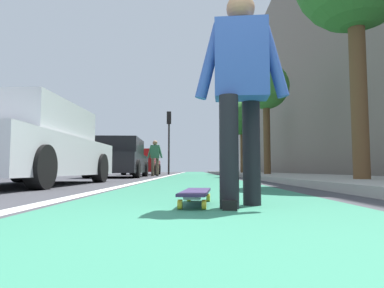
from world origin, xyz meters
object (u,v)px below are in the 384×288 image
Objects in this scene: street_tree_far at (242,118)px; pedestrian_distant at (155,156)px; skateboard at (196,193)px; parked_car_mid at (119,159)px; skater_person at (241,84)px; parked_car_near at (28,146)px; traffic_light at (169,131)px; parked_car_far at (142,163)px; street_tree_mid at (266,88)px.

pedestrian_distant is (-4.95, 4.80, -2.53)m from street_tree_far.
parked_car_mid is (10.42, 2.92, 0.62)m from skateboard.
parked_car_near is at bearing 43.18° from skater_person.
street_tree_far is 2.74× the size of pedestrian_distant.
street_tree_far is (-1.10, -4.61, 0.65)m from traffic_light.
traffic_light is 6.34m from pedestrian_distant.
parked_car_near is at bearing -179.86° from parked_car_far.
street_tree_far is at bearing -8.11° from skater_person.
pedestrian_distant reaches higher than parked_car_far.
street_tree_mid is (11.22, -2.61, 2.72)m from skater_person.
traffic_light is 0.87× the size of street_tree_mid.
street_tree_mid is 1.02× the size of street_tree_far.
parked_car_mid is at bearing 17.18° from skater_person.
street_tree_mid is (0.66, -5.87, 2.94)m from parked_car_mid.
pedestrian_distant is at bearing 7.99° from skateboard.
street_tree_mid is 5.90m from pedestrian_distant.
street_tree_mid reaches higher than street_tree_far.
parked_car_mid is 9.17m from traffic_light.
street_tree_far is (0.76, -6.04, 2.77)m from parked_car_far.
street_tree_far is at bearing -37.23° from parked_car_mid.
parked_car_mid is 6.60m from street_tree_mid.
skater_person is at bearing -168.91° from parked_car_far.
skater_person is 11.06m from parked_car_mid.
pedestrian_distant reaches higher than skater_person.
parked_car_mid is at bearing -178.60° from parked_car_far.
parked_car_near and parked_car_mid have the same top height.
street_tree_far is at bearing -82.87° from parked_car_far.
pedestrian_distant is at bearing 66.17° from street_tree_mid.
street_tree_mid reaches higher than parked_car_far.
skateboard is at bearing -138.68° from parked_car_near.
street_tree_mid is at bearing -14.92° from skateboard.
parked_car_near is (3.48, 3.06, 0.62)m from skateboard.
street_tree_mid reaches higher than parked_car_mid.
street_tree_mid reaches higher than skater_person.
traffic_light reaches higher than pedestrian_distant.
street_tree_far is at bearing -9.24° from skateboard.
parked_car_far is 9.22m from street_tree_mid.
skateboard is at bearing 66.72° from skater_person.
traffic_light is at bearing 4.92° from skateboard.
traffic_light reaches higher than parked_car_near.
parked_car_far is 1.04× the size of traffic_light.
skateboard is 18.69m from street_tree_far.
skateboard is 0.21× the size of traffic_light.
street_tree_mid is at bearing -38.33° from parked_car_near.
skateboard is at bearing -175.08° from traffic_light.
street_tree_mid is at bearing 180.00° from street_tree_far.
skater_person is at bearing -162.82° from parked_car_mid.
parked_car_far is at bearing 10.08° from skateboard.
parked_car_near is 13.91m from parked_car_far.
parked_car_near is 1.08× the size of parked_car_far.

